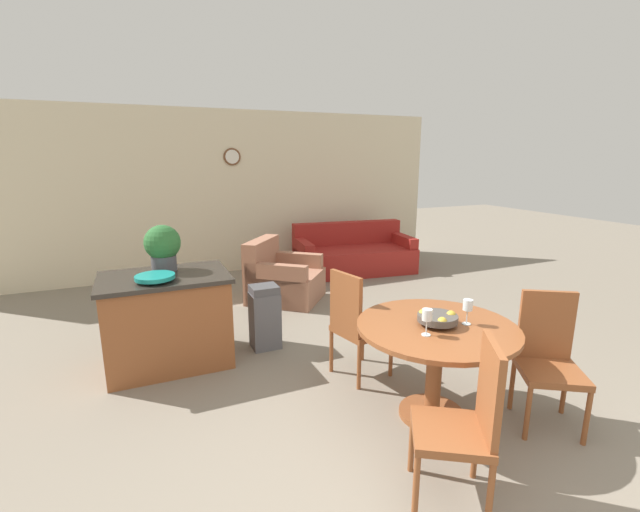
# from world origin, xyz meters

# --- Properties ---
(wall_back) EXTENTS (8.00, 0.09, 2.70)m
(wall_back) POSITION_xyz_m (0.00, 5.81, 1.35)
(wall_back) COLOR beige
(wall_back) RESTS_ON ground_plane
(dining_table) EXTENTS (1.18, 1.18, 0.75)m
(dining_table) POSITION_xyz_m (0.63, 0.90, 0.58)
(dining_table) COLOR brown
(dining_table) RESTS_ON ground_plane
(dining_chair_near_left) EXTENTS (0.58, 0.58, 0.99)m
(dining_chair_near_left) POSITION_xyz_m (0.26, 0.17, 0.53)
(dining_chair_near_left) COLOR brown
(dining_chair_near_left) RESTS_ON ground_plane
(dining_chair_near_right) EXTENTS (0.58, 0.58, 0.99)m
(dining_chair_near_right) POSITION_xyz_m (1.37, 0.54, 0.53)
(dining_chair_near_right) COLOR brown
(dining_chair_near_right) RESTS_ON ground_plane
(dining_chair_far_side) EXTENTS (0.50, 0.50, 0.99)m
(dining_chair_far_side) POSITION_xyz_m (0.37, 1.69, 0.53)
(dining_chair_far_side) COLOR brown
(dining_chair_far_side) RESTS_ON ground_plane
(fruit_bowl) EXTENTS (0.29, 0.29, 0.10)m
(fruit_bowl) POSITION_xyz_m (0.63, 0.90, 0.80)
(fruit_bowl) COLOR #4C4742
(fruit_bowl) RESTS_ON dining_table
(wine_glass_left) EXTENTS (0.07, 0.07, 0.19)m
(wine_glass_left) POSITION_xyz_m (0.44, 0.79, 0.89)
(wine_glass_left) COLOR silver
(wine_glass_left) RESTS_ON dining_table
(wine_glass_right) EXTENTS (0.07, 0.07, 0.19)m
(wine_glass_right) POSITION_xyz_m (0.84, 0.83, 0.89)
(wine_glass_right) COLOR silver
(wine_glass_right) RESTS_ON dining_table
(kitchen_island) EXTENTS (1.15, 0.80, 0.88)m
(kitchen_island) POSITION_xyz_m (-1.13, 2.63, 0.44)
(kitchen_island) COLOR brown
(kitchen_island) RESTS_ON ground_plane
(teal_bowl) EXTENTS (0.34, 0.34, 0.06)m
(teal_bowl) POSITION_xyz_m (-1.22, 2.44, 0.92)
(teal_bowl) COLOR teal
(teal_bowl) RESTS_ON kitchen_island
(potted_plant) EXTENTS (0.34, 0.34, 0.44)m
(potted_plant) POSITION_xyz_m (-1.11, 2.80, 1.12)
(potted_plant) COLOR #4C4C51
(potted_plant) RESTS_ON kitchen_island
(trash_bin) EXTENTS (0.29, 0.25, 0.67)m
(trash_bin) POSITION_xyz_m (-0.19, 2.60, 0.33)
(trash_bin) COLOR #56565B
(trash_bin) RESTS_ON ground_plane
(couch) EXTENTS (2.07, 1.19, 0.82)m
(couch) POSITION_xyz_m (2.09, 4.93, 0.28)
(couch) COLOR maroon
(couch) RESTS_ON ground_plane
(armchair) EXTENTS (1.23, 1.22, 0.84)m
(armchair) POSITION_xyz_m (0.47, 3.97, 0.29)
(armchair) COLOR #A87056
(armchair) RESTS_ON ground_plane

